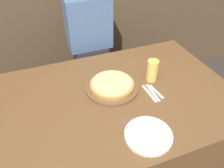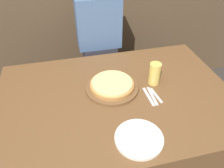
# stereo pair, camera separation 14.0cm
# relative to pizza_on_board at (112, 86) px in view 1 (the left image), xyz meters

# --- Properties ---
(ground_plane) EXTENTS (12.00, 12.00, 0.00)m
(ground_plane) POSITION_rel_pizza_on_board_xyz_m (0.01, -0.07, -0.80)
(ground_plane) COLOR #38332D
(dining_table) EXTENTS (1.49, 1.01, 0.77)m
(dining_table) POSITION_rel_pizza_on_board_xyz_m (0.01, -0.07, -0.41)
(dining_table) COLOR brown
(dining_table) RESTS_ON ground_plane
(pizza_on_board) EXTENTS (0.34, 0.34, 0.06)m
(pizza_on_board) POSITION_rel_pizza_on_board_xyz_m (0.00, 0.00, 0.00)
(pizza_on_board) COLOR brown
(pizza_on_board) RESTS_ON dining_table
(beer_glass) EXTENTS (0.08, 0.08, 0.15)m
(beer_glass) POSITION_rel_pizza_on_board_xyz_m (0.29, -0.00, 0.06)
(beer_glass) COLOR #E5C65B
(beer_glass) RESTS_ON dining_table
(dinner_plate) EXTENTS (0.25, 0.25, 0.02)m
(dinner_plate) POSITION_rel_pizza_on_board_xyz_m (0.04, -0.42, -0.02)
(dinner_plate) COLOR white
(dinner_plate) RESTS_ON dining_table
(fork) EXTENTS (0.02, 0.17, 0.00)m
(fork) POSITION_rel_pizza_on_board_xyz_m (0.20, -0.13, -0.02)
(fork) COLOR silver
(fork) RESTS_ON dining_table
(dinner_knife) EXTENTS (0.02, 0.17, 0.00)m
(dinner_knife) POSITION_rel_pizza_on_board_xyz_m (0.23, -0.13, -0.02)
(dinner_knife) COLOR silver
(dinner_knife) RESTS_ON dining_table
(spoon) EXTENTS (0.04, 0.15, 0.00)m
(spoon) POSITION_rel_pizza_on_board_xyz_m (0.25, -0.13, -0.02)
(spoon) COLOR silver
(spoon) RESTS_ON dining_table
(diner_person) EXTENTS (0.36, 0.20, 1.35)m
(diner_person) POSITION_rel_pizza_on_board_xyz_m (0.04, 0.64, -0.14)
(diner_person) COLOR #33333D
(diner_person) RESTS_ON ground_plane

